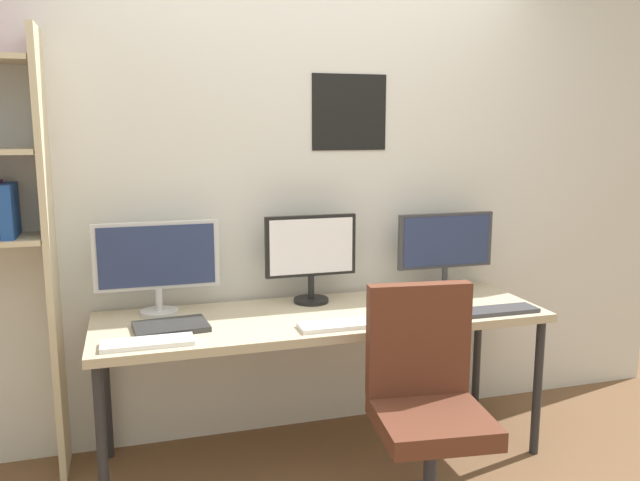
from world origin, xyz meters
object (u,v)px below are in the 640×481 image
(desk, at_px, (323,323))
(keyboard_center, at_px, (338,325))
(monitor_left, at_px, (157,261))
(keyboard_left, at_px, (147,343))
(keyboard_right, at_px, (500,310))
(laptop_closed, at_px, (171,327))
(monitor_center, at_px, (311,253))
(monitor_right, at_px, (446,246))
(coffee_mug, at_px, (454,292))
(computer_mouse, at_px, (401,317))
(office_chair, at_px, (426,430))

(desk, distance_m, keyboard_center, 0.24)
(monitor_left, xyz_separation_m, keyboard_left, (-0.07, -0.44, -0.25))
(desk, bearing_deg, keyboard_right, -15.48)
(laptop_closed, bearing_deg, monitor_center, 13.88)
(monitor_right, height_order, coffee_mug, monitor_right)
(keyboard_center, xyz_separation_m, coffee_mug, (0.72, 0.25, 0.04))
(monitor_left, xyz_separation_m, keyboard_center, (0.76, -0.44, -0.25))
(monitor_center, height_order, coffee_mug, monitor_center)
(desk, xyz_separation_m, laptop_closed, (-0.72, -0.04, 0.06))
(desk, relative_size, laptop_closed, 6.75)
(desk, xyz_separation_m, monitor_left, (-0.76, 0.21, 0.31))
(computer_mouse, bearing_deg, coffee_mug, 30.47)
(monitor_left, bearing_deg, monitor_center, -0.01)
(desk, distance_m, laptop_closed, 0.73)
(office_chair, xyz_separation_m, keyboard_center, (-0.25, 0.41, 0.35))
(office_chair, height_order, keyboard_left, office_chair)
(office_chair, relative_size, laptop_closed, 3.09)
(keyboard_right, relative_size, computer_mouse, 3.89)
(monitor_right, height_order, laptop_closed, monitor_right)
(office_chair, bearing_deg, coffee_mug, 54.93)
(keyboard_center, bearing_deg, monitor_right, 30.19)
(keyboard_left, xyz_separation_m, laptop_closed, (0.11, 0.19, 0.00))
(coffee_mug, bearing_deg, laptop_closed, -177.42)
(desk, height_order, monitor_right, monitor_right)
(monitor_left, bearing_deg, coffee_mug, -7.30)
(desk, relative_size, monitor_right, 3.94)
(monitor_left, distance_m, computer_mouse, 1.18)
(monitor_right, distance_m, coffee_mug, 0.28)
(desk, height_order, laptop_closed, laptop_closed)
(computer_mouse, distance_m, laptop_closed, 1.05)
(keyboard_center, relative_size, keyboard_right, 0.95)
(coffee_mug, bearing_deg, office_chair, -125.07)
(monitor_right, bearing_deg, monitor_center, -180.00)
(office_chair, distance_m, keyboard_left, 1.21)
(office_chair, relative_size, keyboard_left, 2.63)
(laptop_closed, bearing_deg, desk, -2.18)
(monitor_left, relative_size, keyboard_left, 1.55)
(monitor_left, height_order, coffee_mug, monitor_left)
(monitor_right, relative_size, computer_mouse, 5.71)
(keyboard_right, distance_m, coffee_mug, 0.28)
(office_chair, distance_m, monitor_center, 1.07)
(office_chair, height_order, coffee_mug, office_chair)
(monitor_right, xyz_separation_m, keyboard_center, (-0.76, -0.44, -0.24))
(monitor_right, relative_size, keyboard_left, 1.46)
(coffee_mug, bearing_deg, monitor_left, 172.70)
(keyboard_center, bearing_deg, monitor_left, 149.81)
(monitor_left, height_order, computer_mouse, monitor_left)
(office_chair, bearing_deg, monitor_left, 139.87)
(monitor_right, height_order, keyboard_center, monitor_right)
(monitor_center, height_order, laptop_closed, monitor_center)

